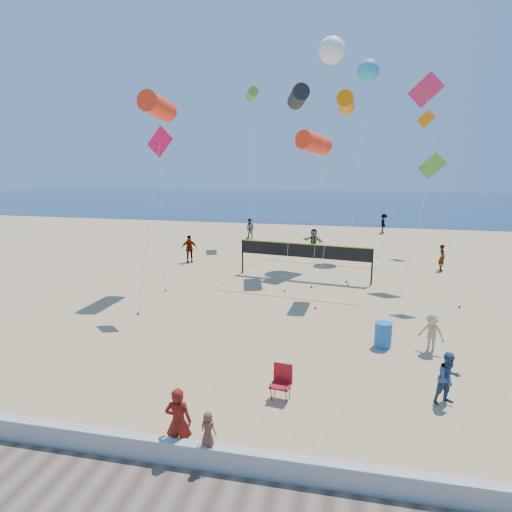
% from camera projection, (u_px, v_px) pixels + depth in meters
% --- Properties ---
extents(ground, '(120.00, 120.00, 0.00)m').
position_uv_depth(ground, '(243.00, 404.00, 13.98)').
color(ground, tan).
rests_on(ground, ground).
extents(ocean, '(140.00, 50.00, 0.03)m').
position_uv_depth(ocean, '(336.00, 203.00, 73.11)').
color(ocean, '#102A4D').
rests_on(ocean, ground).
extents(seawall, '(32.00, 0.30, 0.60)m').
position_uv_depth(seawall, '(213.00, 457.00, 11.06)').
color(seawall, silver).
rests_on(seawall, ground).
extents(woman, '(0.73, 0.53, 1.86)m').
position_uv_depth(woman, '(178.00, 422.00, 11.41)').
color(woman, maroon).
rests_on(woman, ground).
extents(toddler, '(0.48, 0.38, 0.86)m').
position_uv_depth(toddler, '(208.00, 429.00, 10.96)').
color(toddler, brown).
rests_on(toddler, seawall).
extents(bystander_a, '(1.00, 0.92, 1.65)m').
position_uv_depth(bystander_a, '(448.00, 378.00, 13.86)').
color(bystander_a, navy).
rests_on(bystander_a, ground).
extents(bystander_b, '(1.16, 0.97, 1.56)m').
position_uv_depth(bystander_b, '(431.00, 333.00, 17.54)').
color(bystander_b, tan).
rests_on(bystander_b, ground).
extents(far_person_0, '(1.24, 0.84, 1.95)m').
position_uv_depth(far_person_0, '(189.00, 249.00, 32.30)').
color(far_person_0, gray).
rests_on(far_person_0, ground).
extents(far_person_1, '(1.88, 1.29, 1.95)m').
position_uv_depth(far_person_1, '(314.00, 241.00, 35.12)').
color(far_person_1, gray).
rests_on(far_person_1, ground).
extents(far_person_2, '(0.46, 0.67, 1.75)m').
position_uv_depth(far_person_2, '(442.00, 258.00, 29.92)').
color(far_person_2, gray).
rests_on(far_person_2, ground).
extents(far_person_3, '(1.09, 0.96, 1.86)m').
position_uv_depth(far_person_3, '(250.00, 229.00, 41.36)').
color(far_person_3, gray).
rests_on(far_person_3, ground).
extents(far_person_4, '(0.88, 1.31, 1.88)m').
position_uv_depth(far_person_4, '(384.00, 224.00, 44.44)').
color(far_person_4, gray).
rests_on(far_person_4, ground).
extents(camp_chair, '(0.67, 0.80, 1.24)m').
position_uv_depth(camp_chair, '(282.00, 380.00, 14.18)').
color(camp_chair, maroon).
rests_on(camp_chair, ground).
extents(trash_barrel, '(0.69, 0.69, 1.01)m').
position_uv_depth(trash_barrel, '(383.00, 335.00, 18.07)').
color(trash_barrel, blue).
rests_on(trash_barrel, ground).
extents(volleyball_net, '(9.39, 9.26, 2.23)m').
position_uv_depth(volleyball_net, '(304.00, 255.00, 27.80)').
color(volleyball_net, black).
rests_on(volleyball_net, ground).
extents(kite_0, '(1.19, 2.75, 10.78)m').
position_uv_depth(kite_0, '(158.00, 106.00, 24.62)').
color(kite_0, '#FE3316').
rests_on(kite_0, ground).
extents(kite_1, '(1.70, 6.90, 11.70)m').
position_uv_depth(kite_1, '(298.00, 97.00, 28.37)').
color(kite_1, black).
rests_on(kite_1, ground).
extents(kite_2, '(1.45, 5.15, 10.73)m').
position_uv_depth(kite_2, '(346.00, 103.00, 24.05)').
color(kite_2, orange).
rests_on(kite_2, ground).
extents(kite_3, '(1.70, 1.55, 8.81)m').
position_uv_depth(kite_3, '(159.00, 152.00, 21.16)').
color(kite_3, '#E80F4D').
rests_on(kite_3, ground).
extents(kite_4, '(2.65, 5.67, 7.63)m').
position_uv_depth(kite_4, '(430.00, 177.00, 22.26)').
color(kite_4, green).
rests_on(kite_4, ground).
extents(kite_5, '(2.70, 6.08, 12.15)m').
position_uv_depth(kite_5, '(427.00, 98.00, 26.16)').
color(kite_5, '#CF2452').
rests_on(kite_5, ground).
extents(kite_6, '(2.25, 9.70, 15.39)m').
position_uv_depth(kite_6, '(332.00, 50.00, 31.15)').
color(kite_6, white).
rests_on(kite_6, ground).
extents(kite_7, '(1.66, 10.26, 14.29)m').
position_uv_depth(kite_7, '(368.00, 70.00, 33.17)').
color(kite_7, '#2F9FDA').
rests_on(kite_7, ground).
extents(kite_8, '(2.55, 9.46, 12.90)m').
position_uv_depth(kite_8, '(252.00, 94.00, 37.45)').
color(kite_8, green).
rests_on(kite_8, ground).
extents(kite_9, '(3.79, 4.05, 10.81)m').
position_uv_depth(kite_9, '(422.00, 130.00, 34.36)').
color(kite_9, orange).
rests_on(kite_9, ground).
extents(kite_10, '(3.80, 5.84, 9.02)m').
position_uv_depth(kite_10, '(314.00, 143.00, 29.45)').
color(kite_10, '#FE3316').
rests_on(kite_10, ground).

